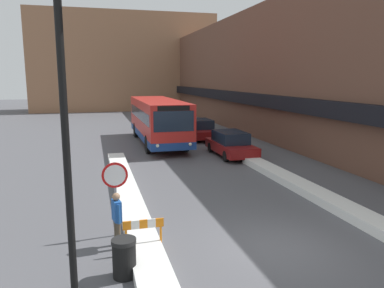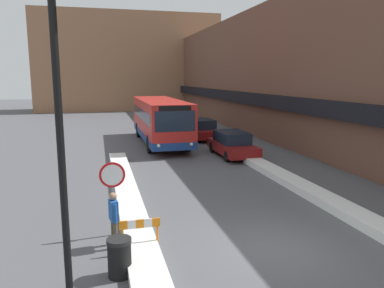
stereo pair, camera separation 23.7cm
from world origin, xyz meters
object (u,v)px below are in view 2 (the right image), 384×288
object	(u,v)px
street_lamp	(70,85)
pedestrian	(114,214)
parked_car_front	(232,144)
trash_bin	(120,257)
parked_car_middle	(203,129)
construction_barricade	(140,229)
stop_sign	(113,183)
city_bus	(160,120)
parked_car_back	(184,120)

from	to	relation	value
street_lamp	pedestrian	distance (m)	4.18
parked_car_front	trash_bin	bearing A→B (deg)	-120.60
street_lamp	parked_car_middle	bearing A→B (deg)	66.93
street_lamp	construction_barricade	bearing A→B (deg)	44.12
parked_car_middle	stop_sign	size ratio (longest dim) A/B	1.92
parked_car_middle	street_lamp	bearing A→B (deg)	-113.07
city_bus	street_lamp	world-z (taller)	street_lamp
parked_car_front	pedestrian	xyz separation A→B (m)	(-7.47, -10.89, 0.21)
parked_car_middle	stop_sign	xyz separation A→B (m)	(-7.45, -16.73, 0.88)
city_bus	street_lamp	bearing A→B (deg)	-104.69
trash_bin	city_bus	bearing A→B (deg)	77.72
parked_car_front	stop_sign	world-z (taller)	stop_sign
parked_car_front	parked_car_back	distance (m)	13.21
pedestrian	stop_sign	bearing A→B (deg)	167.80
street_lamp	parked_car_front	bearing A→B (deg)	57.18
parked_car_front	parked_car_middle	bearing A→B (deg)	90.00
parked_car_front	pedestrian	size ratio (longest dim) A/B	2.92
parked_car_middle	construction_barricade	bearing A→B (deg)	-110.67
parked_car_middle	city_bus	bearing A→B (deg)	-160.80
construction_barricade	parked_car_back	bearing A→B (deg)	74.55
pedestrian	construction_barricade	distance (m)	0.90
trash_bin	street_lamp	bearing A→B (deg)	-159.60
city_bus	stop_sign	distance (m)	15.99
parked_car_back	construction_barricade	distance (m)	25.56
parked_car_front	parked_car_middle	xyz separation A→B (m)	(-0.00, 6.62, 0.01)
parked_car_back	construction_barricade	bearing A→B (deg)	-105.45
pedestrian	parked_car_back	bearing A→B (deg)	152.39
parked_car_front	stop_sign	distance (m)	12.59
stop_sign	trash_bin	distance (m)	2.70
parked_car_back	pedestrian	size ratio (longest dim) A/B	2.72
parked_car_back	street_lamp	size ratio (longest dim) A/B	0.58
construction_barricade	stop_sign	bearing A→B (deg)	115.78
pedestrian	construction_barricade	size ratio (longest dim) A/B	1.44
parked_car_middle	street_lamp	xyz separation A→B (m)	(-8.31, -19.50, 3.78)
stop_sign	pedestrian	distance (m)	1.05
stop_sign	parked_car_front	bearing A→B (deg)	53.60
parked_car_middle	trash_bin	size ratio (longest dim) A/B	4.56
parked_car_back	pedestrian	distance (m)	25.24
city_bus	parked_car_front	bearing A→B (deg)	-56.92
stop_sign	construction_barricade	distance (m)	1.76
street_lamp	parked_car_back	bearing A→B (deg)	72.34
city_bus	trash_bin	bearing A→B (deg)	-102.28
city_bus	trash_bin	xyz separation A→B (m)	(-3.91, -17.94, -1.25)
stop_sign	construction_barricade	world-z (taller)	stop_sign
parked_car_front	trash_bin	xyz separation A→B (m)	(-7.42, -12.55, -0.26)
parked_car_back	parked_car_front	bearing A→B (deg)	-90.00
parked_car_back	stop_sign	world-z (taller)	stop_sign
street_lamp	trash_bin	xyz separation A→B (m)	(0.88, 0.33, -4.06)
parked_car_back	stop_sign	xyz separation A→B (m)	(-7.45, -23.32, 0.91)
street_lamp	construction_barricade	distance (m)	4.39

